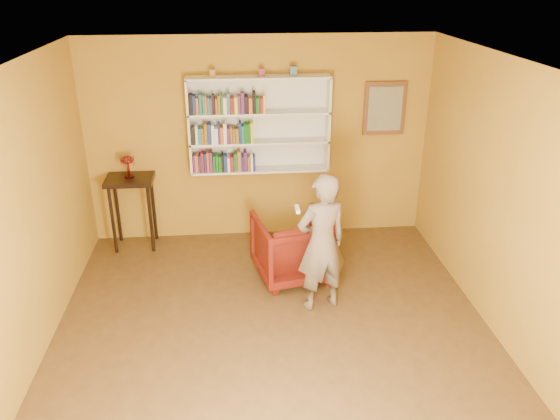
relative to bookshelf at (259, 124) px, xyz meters
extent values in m
cube|color=#4B3318|center=(0.00, -2.41, -1.65)|extent=(5.30, 5.80, 0.12)
cube|color=#A5761E|center=(0.00, 0.11, -0.24)|extent=(5.30, 0.04, 2.70)
cube|color=#A5761E|center=(-2.27, -2.41, -0.24)|extent=(0.04, 5.80, 2.70)
cube|color=#A5761E|center=(2.27, -2.41, -0.24)|extent=(0.04, 5.80, 2.70)
cube|color=white|center=(0.00, -2.41, 1.14)|extent=(5.30, 5.80, 0.06)
cube|color=white|center=(0.00, 0.07, 0.01)|extent=(1.80, 0.03, 1.20)
cube|color=white|center=(-0.89, -0.06, 0.01)|extent=(0.03, 0.28, 1.20)
cube|color=white|center=(0.89, -0.06, 0.01)|extent=(0.03, 0.28, 1.20)
cube|color=white|center=(0.00, -0.06, -0.59)|extent=(1.80, 0.28, 0.03)
cube|color=white|center=(0.00, -0.06, -0.21)|extent=(1.80, 0.28, 0.03)
cube|color=white|center=(0.00, -0.06, 0.17)|extent=(1.80, 0.28, 0.03)
cube|color=white|center=(0.00, -0.06, 0.61)|extent=(1.80, 0.28, 0.03)
cube|color=#572165|center=(-0.85, -0.12, -0.47)|extent=(0.02, 0.15, 0.23)
cube|color=#C95328|center=(-0.82, -0.10, -0.46)|extent=(0.04, 0.18, 0.23)
cube|color=navy|center=(-0.78, -0.10, -0.47)|extent=(0.02, 0.19, 0.22)
cube|color=maroon|center=(-0.74, -0.12, -0.45)|extent=(0.04, 0.14, 0.26)
cube|color=navy|center=(-0.71, -0.11, -0.45)|extent=(0.02, 0.16, 0.25)
cube|color=#C95328|center=(-0.67, -0.10, -0.45)|extent=(0.03, 0.17, 0.27)
cube|color=#572165|center=(-0.63, -0.10, -0.45)|extent=(0.04, 0.18, 0.27)
cube|color=#16641B|center=(-0.59, -0.11, -0.47)|extent=(0.03, 0.16, 0.22)
cube|color=#16641B|center=(-0.56, -0.10, -0.47)|extent=(0.03, 0.17, 0.23)
cube|color=#16641B|center=(-0.52, -0.12, -0.47)|extent=(0.04, 0.14, 0.21)
cube|color=black|center=(-0.49, -0.11, -0.46)|extent=(0.02, 0.16, 0.24)
cube|color=navy|center=(-0.45, -0.12, -0.47)|extent=(0.04, 0.14, 0.22)
cube|color=white|center=(-0.41, -0.10, -0.48)|extent=(0.03, 0.18, 0.19)
cube|color=maroon|center=(-0.37, -0.10, -0.48)|extent=(0.04, 0.17, 0.20)
cube|color=#16641B|center=(-0.32, -0.11, -0.46)|extent=(0.04, 0.16, 0.24)
cube|color=#C95328|center=(-0.27, -0.10, -0.45)|extent=(0.04, 0.17, 0.27)
cube|color=navy|center=(-0.23, -0.10, -0.48)|extent=(0.03, 0.19, 0.20)
cube|color=#572165|center=(-0.19, -0.10, -0.45)|extent=(0.04, 0.17, 0.26)
cube|color=#885E18|center=(-0.15, -0.12, -0.48)|extent=(0.03, 0.15, 0.20)
cube|color=white|center=(-0.11, -0.10, -0.46)|extent=(0.03, 0.18, 0.23)
cube|color=navy|center=(-0.08, -0.12, -0.48)|extent=(0.03, 0.14, 0.20)
cube|color=black|center=(-0.84, -0.11, -0.09)|extent=(0.04, 0.15, 0.23)
cube|color=white|center=(-0.79, -0.11, -0.08)|extent=(0.03, 0.16, 0.24)
cube|color=#207775|center=(-0.75, -0.10, -0.10)|extent=(0.04, 0.18, 0.20)
cube|color=#885E18|center=(-0.72, -0.10, -0.10)|extent=(0.02, 0.18, 0.20)
cube|color=#885E18|center=(-0.68, -0.11, -0.07)|extent=(0.04, 0.16, 0.26)
cube|color=navy|center=(-0.64, -0.10, -0.07)|extent=(0.04, 0.17, 0.26)
cube|color=white|center=(-0.59, -0.11, -0.08)|extent=(0.04, 0.15, 0.24)
cube|color=white|center=(-0.55, -0.12, -0.10)|extent=(0.04, 0.14, 0.20)
cube|color=navy|center=(-0.52, -0.10, -0.07)|extent=(0.02, 0.17, 0.26)
cube|color=#C95328|center=(-0.48, -0.11, -0.09)|extent=(0.04, 0.16, 0.21)
cube|color=white|center=(-0.44, -0.10, -0.07)|extent=(0.04, 0.18, 0.26)
cube|color=#572165|center=(-0.40, -0.10, -0.10)|extent=(0.04, 0.18, 0.20)
cube|color=#885E18|center=(-0.36, -0.12, -0.09)|extent=(0.02, 0.14, 0.21)
cube|color=#885E18|center=(-0.33, -0.10, -0.10)|extent=(0.03, 0.18, 0.19)
cube|color=#885E18|center=(-0.29, -0.12, -0.10)|extent=(0.04, 0.15, 0.19)
cube|color=navy|center=(-0.25, -0.11, -0.07)|extent=(0.03, 0.16, 0.27)
cube|color=#207775|center=(-0.21, -0.09, -0.09)|extent=(0.03, 0.19, 0.22)
cube|color=#16641B|center=(-0.18, -0.10, -0.08)|extent=(0.04, 0.19, 0.25)
cube|color=#16641B|center=(-0.14, -0.11, -0.07)|extent=(0.03, 0.16, 0.25)
cube|color=yellow|center=(-0.10, -0.10, -0.07)|extent=(0.03, 0.18, 0.26)
cube|color=black|center=(-0.84, -0.12, 0.31)|extent=(0.04, 0.14, 0.25)
cube|color=navy|center=(-0.80, -0.11, 0.30)|extent=(0.03, 0.16, 0.24)
cube|color=#C95328|center=(-0.76, -0.11, 0.28)|extent=(0.03, 0.15, 0.21)
cube|color=#207775|center=(-0.72, -0.10, 0.31)|extent=(0.03, 0.19, 0.25)
cube|color=#207775|center=(-0.69, -0.11, 0.30)|extent=(0.03, 0.15, 0.24)
cube|color=#C95328|center=(-0.66, -0.11, 0.29)|extent=(0.02, 0.17, 0.23)
cube|color=#207775|center=(-0.63, -0.09, 0.28)|extent=(0.03, 0.19, 0.21)
cube|color=#572165|center=(-0.60, -0.10, 0.28)|extent=(0.03, 0.17, 0.20)
cube|color=black|center=(-0.57, -0.12, 0.30)|extent=(0.03, 0.15, 0.23)
cube|color=#C95328|center=(-0.53, -0.11, 0.28)|extent=(0.02, 0.17, 0.20)
cube|color=#885E18|center=(-0.50, -0.11, 0.29)|extent=(0.03, 0.16, 0.23)
cube|color=#16641B|center=(-0.46, -0.10, 0.30)|extent=(0.02, 0.18, 0.24)
cube|color=white|center=(-0.42, -0.12, 0.28)|extent=(0.04, 0.15, 0.20)
cube|color=#207775|center=(-0.38, -0.12, 0.31)|extent=(0.03, 0.15, 0.26)
cube|color=maroon|center=(-0.34, -0.10, 0.28)|extent=(0.04, 0.19, 0.20)
cube|color=yellow|center=(-0.29, -0.11, 0.28)|extent=(0.04, 0.15, 0.21)
cube|color=#572165|center=(-0.25, -0.11, 0.29)|extent=(0.02, 0.16, 0.22)
cube|color=#572165|center=(-0.21, -0.12, 0.31)|extent=(0.04, 0.14, 0.26)
cube|color=black|center=(-0.16, -0.10, 0.29)|extent=(0.04, 0.19, 0.22)
cube|color=#C95328|center=(-0.11, -0.11, 0.28)|extent=(0.04, 0.17, 0.19)
cube|color=black|center=(-0.06, -0.12, 0.31)|extent=(0.04, 0.14, 0.27)
cube|color=#16641B|center=(-0.02, -0.10, 0.28)|extent=(0.04, 0.18, 0.19)
cube|color=maroon|center=(0.02, -0.10, 0.28)|extent=(0.04, 0.17, 0.19)
cube|color=yellow|center=(0.06, -0.12, 0.29)|extent=(0.02, 0.15, 0.22)
cube|color=#A0632D|center=(-0.56, -0.06, 0.67)|extent=(0.07, 0.07, 0.09)
cube|color=maroon|center=(0.04, -0.06, 0.67)|extent=(0.07, 0.07, 0.10)
cube|color=#486379|center=(0.43, -0.06, 0.68)|extent=(0.08, 0.08, 0.12)
cube|color=brown|center=(1.65, 0.06, 0.16)|extent=(0.55, 0.04, 0.70)
cube|color=gray|center=(1.65, 0.03, 0.16)|extent=(0.45, 0.02, 0.58)
cylinder|color=black|center=(-1.92, -0.33, -1.14)|extent=(0.04, 0.04, 0.92)
cylinder|color=black|center=(-1.44, -0.33, -1.14)|extent=(0.04, 0.04, 0.92)
cylinder|color=black|center=(-1.92, 0.01, -1.14)|extent=(0.04, 0.04, 0.92)
cylinder|color=black|center=(-1.44, 0.01, -1.14)|extent=(0.04, 0.04, 0.92)
cube|color=black|center=(-1.68, -0.16, -0.65)|extent=(0.60, 0.46, 0.07)
cylinder|color=maroon|center=(-1.68, -0.16, -0.60)|extent=(0.12, 0.12, 0.02)
cylinder|color=maroon|center=(-1.68, -0.16, -0.51)|extent=(0.03, 0.03, 0.16)
ellipsoid|color=maroon|center=(-1.68, -0.16, -0.38)|extent=(0.17, 0.17, 0.11)
cylinder|color=beige|center=(-1.60, -0.16, -0.39)|extent=(0.01, 0.01, 0.12)
cylinder|color=beige|center=(-1.61, -0.12, -0.39)|extent=(0.01, 0.01, 0.12)
cylinder|color=beige|center=(-1.64, -0.09, -0.39)|extent=(0.01, 0.01, 0.12)
cylinder|color=beige|center=(-1.68, -0.08, -0.39)|extent=(0.01, 0.01, 0.12)
cylinder|color=beige|center=(-1.73, -0.09, -0.39)|extent=(0.01, 0.01, 0.12)
cylinder|color=beige|center=(-1.76, -0.12, -0.39)|extent=(0.01, 0.01, 0.12)
cylinder|color=beige|center=(-1.77, -0.16, -0.39)|extent=(0.01, 0.01, 0.12)
cylinder|color=beige|center=(-1.76, -0.20, -0.39)|extent=(0.01, 0.01, 0.12)
cylinder|color=beige|center=(-1.73, -0.23, -0.39)|extent=(0.01, 0.01, 0.12)
cylinder|color=beige|center=(-1.68, -0.24, -0.39)|extent=(0.01, 0.01, 0.12)
cylinder|color=beige|center=(-1.64, -0.23, -0.39)|extent=(0.01, 0.01, 0.12)
cylinder|color=beige|center=(-1.61, -0.20, -0.39)|extent=(0.01, 0.01, 0.12)
imported|color=#4C0805|center=(0.31, -1.13, -1.20)|extent=(0.99, 1.01, 0.78)
imported|color=#6B5C4E|center=(0.55, -1.80, -0.82)|extent=(0.65, 0.52, 1.56)
cube|color=silver|center=(0.25, -2.03, -0.31)|extent=(0.04, 0.15, 0.04)
camera|label=1|loc=(-0.36, -6.85, 1.85)|focal=35.00mm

